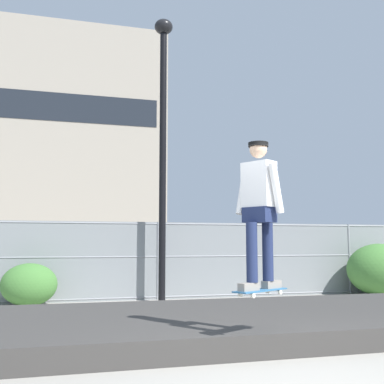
{
  "coord_description": "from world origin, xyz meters",
  "views": [
    {
      "loc": [
        -2.2,
        -4.14,
        1.34
      ],
      "look_at": [
        -0.38,
        2.57,
        2.1
      ],
      "focal_mm": 43.99,
      "sensor_mm": 36.0,
      "label": 1
    }
  ],
  "objects_px": {
    "skateboard": "(261,291)",
    "street_lamp": "(163,122)",
    "shrub_center": "(380,270)",
    "shrub_left": "(29,285)",
    "skater": "(259,204)"
  },
  "relations": [
    {
      "from": "street_lamp",
      "to": "skater",
      "type": "bearing_deg",
      "value": -89.65
    },
    {
      "from": "shrub_center",
      "to": "street_lamp",
      "type": "bearing_deg",
      "value": 178.61
    },
    {
      "from": "street_lamp",
      "to": "shrub_center",
      "type": "distance_m",
      "value": 6.69
    },
    {
      "from": "skateboard",
      "to": "shrub_center",
      "type": "height_order",
      "value": "shrub_center"
    },
    {
      "from": "shrub_left",
      "to": "skater",
      "type": "bearing_deg",
      "value": -62.66
    },
    {
      "from": "skater",
      "to": "shrub_left",
      "type": "height_order",
      "value": "skater"
    },
    {
      "from": "skateboard",
      "to": "shrub_left",
      "type": "relative_size",
      "value": 0.67
    },
    {
      "from": "skater",
      "to": "shrub_left",
      "type": "bearing_deg",
      "value": 117.34
    },
    {
      "from": "skateboard",
      "to": "skater",
      "type": "height_order",
      "value": "skater"
    },
    {
      "from": "skateboard",
      "to": "street_lamp",
      "type": "distance_m",
      "value": 6.5
    },
    {
      "from": "skateboard",
      "to": "shrub_left",
      "type": "distance_m",
      "value": 6.35
    },
    {
      "from": "skateboard",
      "to": "shrub_center",
      "type": "relative_size",
      "value": 0.46
    },
    {
      "from": "skater",
      "to": "street_lamp",
      "type": "relative_size",
      "value": 0.26
    },
    {
      "from": "street_lamp",
      "to": "shrub_center",
      "type": "bearing_deg",
      "value": -1.39
    },
    {
      "from": "shrub_left",
      "to": "shrub_center",
      "type": "bearing_deg",
      "value": -1.53
    }
  ]
}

